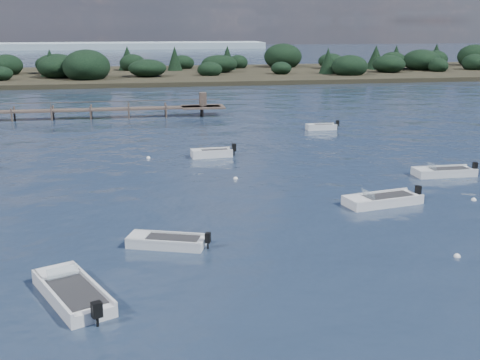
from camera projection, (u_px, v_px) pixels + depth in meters
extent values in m
plane|color=#162134|center=(164.00, 103.00, 82.02)|extent=(400.00, 400.00, 0.00)
cube|color=silver|center=(73.00, 297.00, 24.16)|extent=(3.66, 5.23, 0.75)
cube|color=silver|center=(57.00, 271.00, 25.54)|extent=(1.97, 1.74, 0.15)
cube|color=#242426|center=(75.00, 292.00, 23.76)|extent=(2.69, 3.64, 0.13)
cube|color=silver|center=(51.00, 292.00, 23.59)|extent=(2.12, 4.54, 0.15)
cube|color=silver|center=(92.00, 282.00, 24.51)|extent=(2.12, 4.54, 0.15)
cube|color=black|center=(97.00, 310.00, 21.87)|extent=(0.45, 0.42, 0.59)
cylinder|color=black|center=(98.00, 322.00, 22.00)|extent=(0.14, 0.14, 0.59)
cube|color=silver|center=(63.00, 272.00, 24.85)|extent=(1.26, 0.69, 0.45)
cube|color=silver|center=(321.00, 129.00, 61.88)|extent=(3.05, 1.22, 0.71)
cube|color=silver|center=(310.00, 125.00, 61.58)|extent=(0.73, 1.10, 0.14)
cube|color=#242426|center=(323.00, 125.00, 61.84)|extent=(2.07, 0.98, 0.12)
cube|color=silver|center=(323.00, 126.00, 61.25)|extent=(3.04, 0.13, 0.14)
cube|color=silver|center=(320.00, 124.00, 62.30)|extent=(3.04, 0.13, 0.14)
cube|color=black|center=(337.00, 123.00, 62.04)|extent=(0.28, 0.35, 0.56)
cylinder|color=black|center=(337.00, 128.00, 62.17)|extent=(0.10, 0.10, 0.56)
cube|color=silver|center=(382.00, 202.00, 36.73)|extent=(5.03, 2.69, 0.70)
cube|color=silver|center=(357.00, 199.00, 35.98)|extent=(1.44, 1.80, 0.14)
cube|color=#242426|center=(388.00, 197.00, 36.78)|extent=(3.46, 2.04, 0.12)
cube|color=silver|center=(391.00, 200.00, 35.87)|extent=(4.70, 1.05, 0.14)
cube|color=silver|center=(375.00, 193.00, 37.38)|extent=(4.70, 1.05, 0.14)
cube|color=black|center=(418.00, 190.00, 37.52)|extent=(0.34, 0.39, 0.55)
cylinder|color=black|center=(418.00, 197.00, 37.64)|extent=(0.12, 0.12, 0.55)
cube|color=silver|center=(368.00, 194.00, 36.19)|extent=(0.40, 1.29, 0.42)
cube|color=silver|center=(444.00, 174.00, 43.54)|extent=(4.40, 1.68, 0.68)
cube|color=silver|center=(423.00, 170.00, 43.16)|extent=(1.06, 1.50, 0.14)
cube|color=#242426|center=(449.00, 170.00, 43.52)|extent=(2.99, 1.34, 0.12)
cube|color=silver|center=(450.00, 171.00, 42.70)|extent=(4.39, 0.13, 0.14)
cube|color=silver|center=(439.00, 166.00, 44.17)|extent=(4.39, 0.13, 0.14)
cube|color=black|center=(475.00, 166.00, 43.81)|extent=(0.27, 0.33, 0.54)
cylinder|color=black|center=(474.00, 172.00, 43.93)|extent=(0.10, 0.10, 0.54)
cube|color=silver|center=(432.00, 166.00, 43.22)|extent=(0.16, 1.20, 0.41)
cube|color=silver|center=(167.00, 244.00, 29.88)|extent=(4.08, 2.66, 0.64)
cube|color=silver|center=(138.00, 236.00, 30.02)|extent=(1.30, 1.54, 0.13)
cube|color=#242426|center=(172.00, 239.00, 29.76)|extent=(2.83, 1.97, 0.11)
cube|color=silver|center=(163.00, 242.00, 29.15)|extent=(3.62, 1.40, 0.13)
cube|color=silver|center=(170.00, 233.00, 30.43)|extent=(3.62, 1.40, 0.13)
cube|color=black|center=(208.00, 238.00, 29.42)|extent=(0.34, 0.38, 0.50)
cylinder|color=black|center=(208.00, 246.00, 29.53)|extent=(0.12, 0.12, 0.50)
cube|color=silver|center=(212.00, 155.00, 49.53)|extent=(3.39, 1.52, 0.77)
cube|color=silver|center=(196.00, 151.00, 49.13)|extent=(0.87, 1.24, 0.15)
cube|color=#242426|center=(215.00, 151.00, 49.50)|extent=(2.32, 1.19, 0.13)
cube|color=silver|center=(213.00, 152.00, 48.85)|extent=(3.32, 0.33, 0.15)
cube|color=silver|center=(210.00, 149.00, 49.98)|extent=(3.32, 0.33, 0.15)
cube|color=black|center=(234.00, 147.00, 49.81)|extent=(0.33, 0.39, 0.61)
cylinder|color=black|center=(234.00, 154.00, 49.95)|extent=(0.12, 0.12, 0.61)
sphere|color=white|center=(457.00, 257.00, 28.54)|extent=(0.32, 0.32, 0.32)
sphere|color=white|center=(474.00, 200.00, 37.53)|extent=(0.32, 0.32, 0.32)
sphere|color=white|center=(148.00, 158.00, 49.06)|extent=(0.32, 0.32, 0.32)
sphere|color=white|center=(236.00, 179.00, 42.60)|extent=(0.32, 0.32, 0.32)
cube|color=#4F4239|center=(203.00, 107.00, 71.04)|extent=(5.00, 3.20, 0.18)
cube|color=#4F4239|center=(203.00, 99.00, 70.81)|extent=(0.80, 0.80, 1.60)
cylinder|color=#4F4239|center=(12.00, 118.00, 66.70)|extent=(0.20, 0.20, 2.20)
cylinder|color=#4F4239|center=(15.00, 116.00, 68.32)|extent=(0.20, 0.20, 2.20)
cylinder|color=#4F4239|center=(52.00, 117.00, 67.43)|extent=(0.20, 0.20, 2.20)
cylinder|color=#4F4239|center=(53.00, 115.00, 69.05)|extent=(0.20, 0.20, 2.20)
cylinder|color=#4F4239|center=(91.00, 116.00, 68.16)|extent=(0.20, 0.20, 2.20)
cylinder|color=#4F4239|center=(92.00, 114.00, 69.79)|extent=(0.20, 0.20, 2.20)
cylinder|color=#4F4239|center=(129.00, 115.00, 68.89)|extent=(0.20, 0.20, 2.20)
cylinder|color=#4F4239|center=(129.00, 113.00, 70.52)|extent=(0.20, 0.20, 2.20)
cylinder|color=#4F4239|center=(166.00, 114.00, 69.62)|extent=(0.20, 0.20, 2.20)
cylinder|color=#4F4239|center=(165.00, 112.00, 71.25)|extent=(0.20, 0.20, 2.20)
cylinder|color=#4F4239|center=(203.00, 113.00, 70.36)|extent=(0.20, 0.20, 2.20)
cylinder|color=#4F4239|center=(201.00, 111.00, 71.98)|extent=(0.20, 0.20, 2.20)
cube|color=black|center=(274.00, 75.00, 124.36)|extent=(190.00, 40.00, 1.60)
ellipsoid|color=black|center=(274.00, 61.00, 123.64)|extent=(180.50, 36.00, 4.40)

